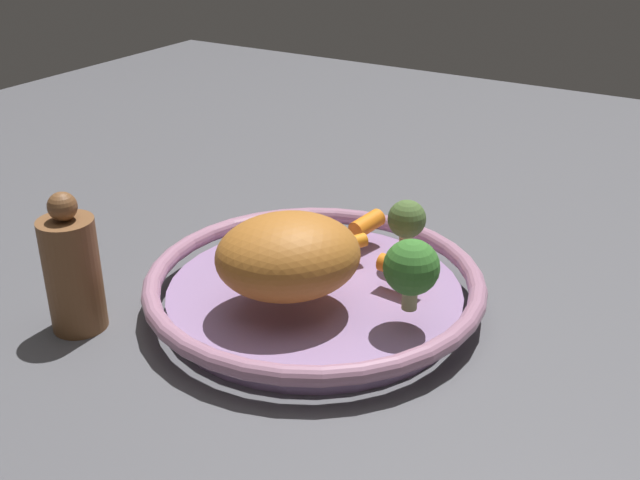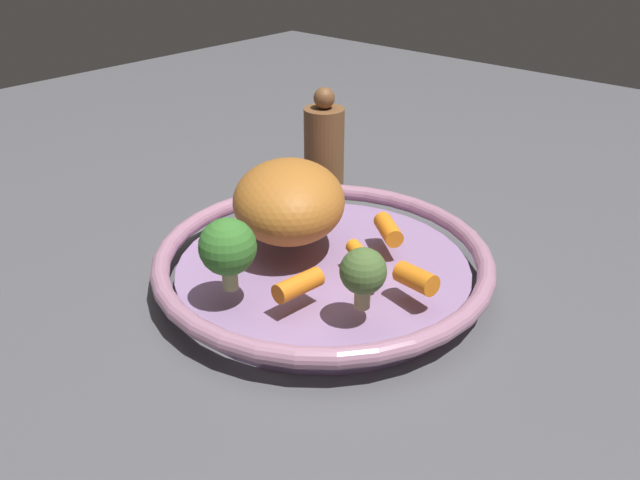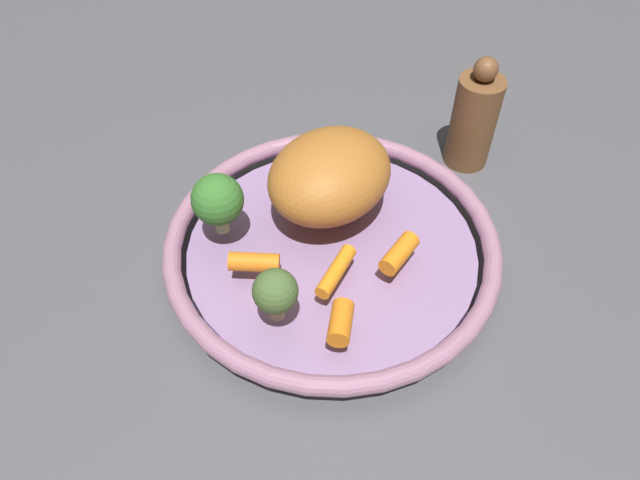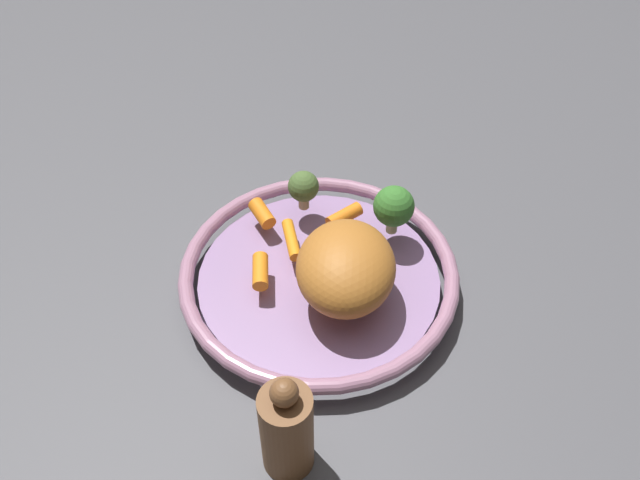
{
  "view_description": "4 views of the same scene",
  "coord_description": "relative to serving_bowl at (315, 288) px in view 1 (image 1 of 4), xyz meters",
  "views": [
    {
      "loc": [
        0.6,
        0.37,
        0.41
      ],
      "look_at": [
        -0.01,
        -0.0,
        0.07
      ],
      "focal_mm": 43.02,
      "sensor_mm": 36.0,
      "label": 1
    },
    {
      "loc": [
        -0.38,
        0.44,
        0.36
      ],
      "look_at": [
        -0.02,
        0.02,
        0.06
      ],
      "focal_mm": 35.89,
      "sensor_mm": 36.0,
      "label": 2
    },
    {
      "loc": [
        -0.41,
        0.03,
        0.5
      ],
      "look_at": [
        -0.03,
        0.01,
        0.07
      ],
      "focal_mm": 33.14,
      "sensor_mm": 36.0,
      "label": 3
    },
    {
      "loc": [
        0.44,
        -0.38,
        0.69
      ],
      "look_at": [
        -0.02,
        0.02,
        0.07
      ],
      "focal_mm": 39.04,
      "sensor_mm": 36.0,
      "label": 4
    }
  ],
  "objects": [
    {
      "name": "baby_carrot_center",
      "position": [
        -0.04,
        0.08,
        0.03
      ],
      "size": [
        0.02,
        0.05,
        0.02
      ],
      "primitive_type": "cylinder",
      "rotation": [
        1.55,
        0.0,
        3.05
      ],
      "color": "orange",
      "rests_on": "serving_bowl"
    },
    {
      "name": "baby_carrot_back",
      "position": [
        -0.05,
        0.0,
        0.03
      ],
      "size": [
        0.06,
        0.04,
        0.02
      ],
      "primitive_type": "cylinder",
      "rotation": [
        1.54,
        0.0,
        4.19
      ],
      "color": "orange",
      "rests_on": "serving_bowl"
    },
    {
      "name": "baby_carrot_right",
      "position": [
        -0.11,
        0.0,
        0.03
      ],
      "size": [
        0.05,
        0.03,
        0.02
      ],
      "primitive_type": "cylinder",
      "rotation": [
        1.48,
        0.0,
        4.51
      ],
      "color": "orange",
      "rests_on": "serving_bowl"
    },
    {
      "name": "broccoli_floret_large",
      "position": [
        -0.1,
        0.06,
        0.05
      ],
      "size": [
        0.04,
        0.04,
        0.06
      ],
      "color": "tan",
      "rests_on": "serving_bowl"
    },
    {
      "name": "roast_chicken_piece",
      "position": [
        0.05,
        -0.0,
        0.06
      ],
      "size": [
        0.18,
        0.18,
        0.08
      ],
      "primitive_type": "ellipsoid",
      "rotation": [
        0.0,
        0.0,
        5.49
      ],
      "color": "#AF6827",
      "rests_on": "serving_bowl"
    },
    {
      "name": "serving_bowl",
      "position": [
        0.0,
        0.0,
        0.0
      ],
      "size": [
        0.36,
        0.36,
        0.04
      ],
      "color": "#8E709E",
      "rests_on": "ground_plane"
    },
    {
      "name": "ground_plane",
      "position": [
        0.0,
        0.0,
        -0.02
      ],
      "size": [
        2.06,
        2.06,
        0.0
      ],
      "primitive_type": "plane",
      "color": "#4C4C51"
    },
    {
      "name": "pepper_mill",
      "position": [
        0.16,
        -0.18,
        0.04
      ],
      "size": [
        0.05,
        0.05,
        0.15
      ],
      "color": "brown",
      "rests_on": "ground_plane"
    },
    {
      "name": "broccoli_floret_edge",
      "position": [
        0.01,
        0.11,
        0.06
      ],
      "size": [
        0.05,
        0.05,
        0.07
      ],
      "color": "#99A766",
      "rests_on": "serving_bowl"
    },
    {
      "name": "baby_carrot_left",
      "position": [
        -0.04,
        -0.06,
        0.03
      ],
      "size": [
        0.05,
        0.05,
        0.02
      ],
      "primitive_type": "cylinder",
      "rotation": [
        1.55,
        0.0,
        4.05
      ],
      "color": "orange",
      "rests_on": "serving_bowl"
    }
  ]
}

